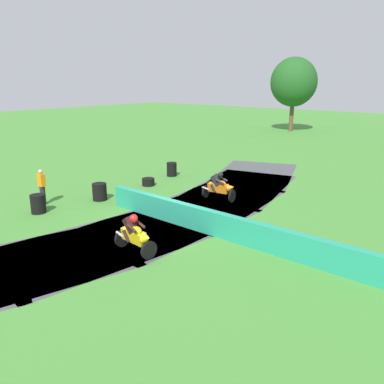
# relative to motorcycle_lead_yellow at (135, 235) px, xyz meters

# --- Properties ---
(ground_plane) EXTENTS (120.00, 120.00, 0.00)m
(ground_plane) POSITION_rel_motorcycle_lead_yellow_xyz_m (-1.21, 2.98, -0.66)
(ground_plane) COLOR #428433
(track_asphalt) EXTENTS (7.77, 26.78, 0.01)m
(track_asphalt) POSITION_rel_motorcycle_lead_yellow_xyz_m (-2.01, 3.00, -0.66)
(track_asphalt) COLOR #47474C
(track_asphalt) RESTS_ON ground
(safety_barrier) EXTENTS (16.01, 0.66, 0.90)m
(safety_barrier) POSITION_rel_motorcycle_lead_yellow_xyz_m (3.60, 2.87, -0.21)
(safety_barrier) COLOR #239375
(safety_barrier) RESTS_ON ground
(motorcycle_lead_yellow) EXTENTS (1.70, 0.80, 1.42)m
(motorcycle_lead_yellow) POSITION_rel_motorcycle_lead_yellow_xyz_m (0.00, 0.00, 0.00)
(motorcycle_lead_yellow) COLOR black
(motorcycle_lead_yellow) RESTS_ON ground
(motorcycle_chase_orange) EXTENTS (1.68, 0.85, 1.42)m
(motorcycle_chase_orange) POSITION_rel_motorcycle_lead_yellow_xyz_m (-1.33, 6.55, -0.00)
(motorcycle_chase_orange) COLOR black
(motorcycle_chase_orange) RESTS_ON ground
(tire_stack_mid_a) EXTENTS (0.61, 0.61, 0.80)m
(tire_stack_mid_a) POSITION_rel_motorcycle_lead_yellow_xyz_m (-6.23, 0.20, -0.26)
(tire_stack_mid_a) COLOR black
(tire_stack_mid_a) RESTS_ON ground
(tire_stack_mid_b) EXTENTS (0.67, 0.67, 0.80)m
(tire_stack_mid_b) POSITION_rel_motorcycle_lead_yellow_xyz_m (-5.72, 3.03, -0.26)
(tire_stack_mid_b) COLOR black
(tire_stack_mid_b) RESTS_ON ground
(tire_stack_far) EXTENTS (0.66, 0.66, 0.40)m
(tire_stack_far) POSITION_rel_motorcycle_lead_yellow_xyz_m (-5.84, 6.33, -0.46)
(tire_stack_far) COLOR black
(tire_stack_far) RESTS_ON ground
(tire_stack_extra_a) EXTENTS (0.58, 0.58, 0.80)m
(tire_stack_extra_a) POSITION_rel_motorcycle_lead_yellow_xyz_m (-6.33, 8.75, -0.26)
(tire_stack_extra_a) COLOR black
(tire_stack_extra_a) RESTS_ON ground
(track_marshal) EXTENTS (0.34, 0.24, 1.63)m
(track_marshal) POSITION_rel_motorcycle_lead_yellow_xyz_m (-7.14, 0.97, 0.16)
(track_marshal) COLOR #232328
(track_marshal) RESTS_ON ground
(traffic_cone) EXTENTS (0.28, 0.28, 0.44)m
(traffic_cone) POSITION_rel_motorcycle_lead_yellow_xyz_m (3.58, 3.03, -0.44)
(traffic_cone) COLOR orange
(traffic_cone) RESTS_ON ground
(tree_far_right) EXTENTS (4.87, 4.87, 7.74)m
(tree_far_right) POSITION_rel_motorcycle_lead_yellow_xyz_m (-10.28, 32.43, 4.50)
(tree_far_right) COLOR brown
(tree_far_right) RESTS_ON ground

